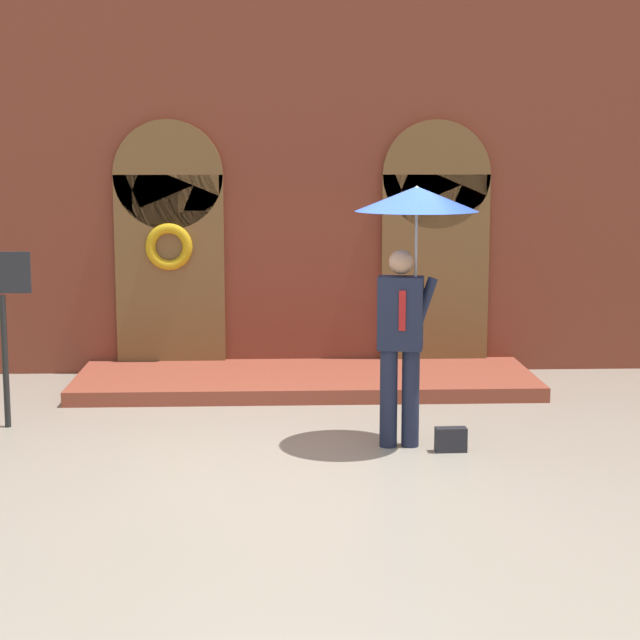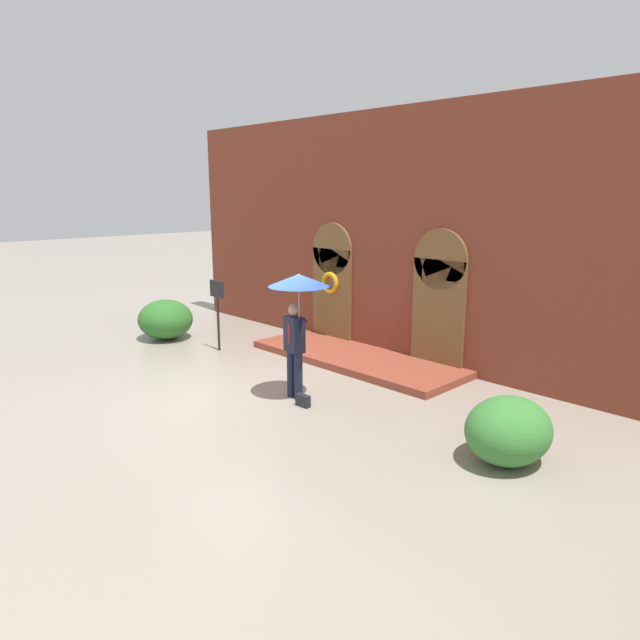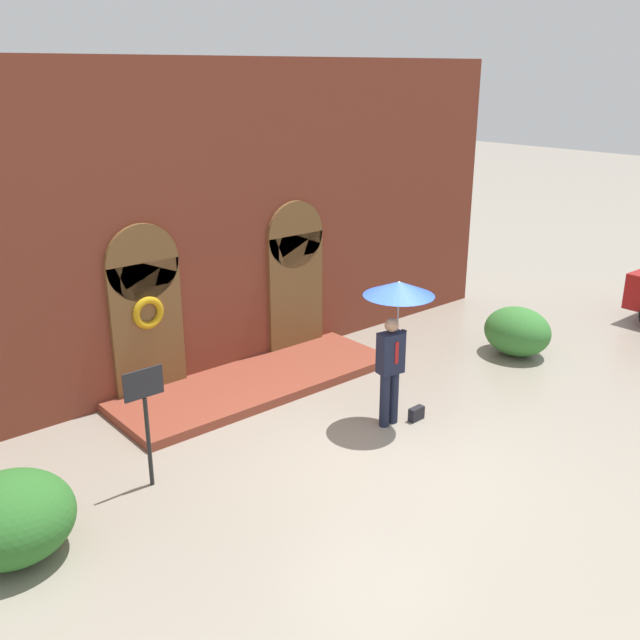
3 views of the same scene
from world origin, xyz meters
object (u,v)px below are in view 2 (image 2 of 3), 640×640
object	(u,v)px
person_with_umbrella	(298,299)
sign_post	(218,304)
shrub_left	(165,319)
shrub_right	(508,430)
handbag	(303,401)

from	to	relation	value
person_with_umbrella	sign_post	distance (m)	4.01
shrub_left	shrub_right	distance (m)	9.75
handbag	shrub_right	size ratio (longest dim) A/B	0.21
handbag	shrub_right	bearing A→B (deg)	7.87
shrub_left	shrub_right	bearing A→B (deg)	-0.43
person_with_umbrella	shrub_left	xyz separation A→B (m)	(-5.78, 0.51, -1.40)
handbag	person_with_umbrella	bearing A→B (deg)	147.73
sign_post	shrub_left	size ratio (longest dim) A/B	1.19
shrub_left	shrub_right	size ratio (longest dim) A/B	1.07
shrub_left	person_with_umbrella	bearing A→B (deg)	-5.07
sign_post	shrub_left	world-z (taller)	sign_post
person_with_umbrella	sign_post	world-z (taller)	person_with_umbrella
sign_post	handbag	bearing A→B (deg)	-14.19
shrub_right	shrub_left	bearing A→B (deg)	179.57
handbag	sign_post	size ratio (longest dim) A/B	0.16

